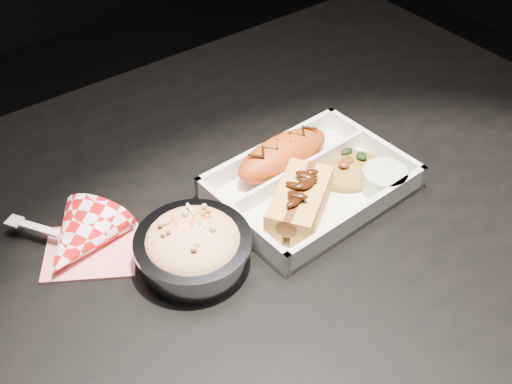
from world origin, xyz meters
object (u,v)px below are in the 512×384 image
(fried_pastry, at_px, (283,155))
(hotdog, at_px, (300,200))
(dining_table, at_px, (242,260))
(food_tray, at_px, (310,188))
(napkin_fork, at_px, (78,242))
(foil_coleslaw_cup, at_px, (193,246))

(fried_pastry, bearing_deg, hotdog, -115.59)
(dining_table, relative_size, food_tray, 4.62)
(fried_pastry, xyz_separation_m, hotdog, (-0.04, -0.08, 0.00))
(fried_pastry, bearing_deg, napkin_fork, 173.80)
(dining_table, height_order, foil_coleslaw_cup, foil_coleslaw_cup)
(food_tray, height_order, napkin_fork, napkin_fork)
(hotdog, bearing_deg, food_tray, -0.70)
(food_tray, height_order, foil_coleslaw_cup, foil_coleslaw_cup)
(dining_table, distance_m, food_tray, 0.14)
(dining_table, xyz_separation_m, napkin_fork, (-0.20, 0.06, 0.11))
(dining_table, relative_size, foil_coleslaw_cup, 8.67)
(fried_pastry, bearing_deg, food_tray, -86.83)
(dining_table, bearing_deg, napkin_fork, 162.33)
(foil_coleslaw_cup, relative_size, napkin_fork, 0.84)
(food_tray, distance_m, napkin_fork, 0.31)
(dining_table, distance_m, foil_coleslaw_cup, 0.16)
(dining_table, xyz_separation_m, fried_pastry, (0.09, 0.03, 0.12))
(food_tray, bearing_deg, hotdog, -149.23)
(dining_table, height_order, fried_pastry, fried_pastry)
(napkin_fork, bearing_deg, hotdog, 32.55)
(dining_table, bearing_deg, food_tray, -13.92)
(fried_pastry, distance_m, napkin_fork, 0.29)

